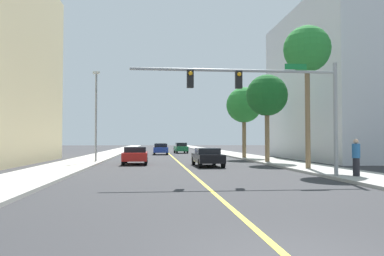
% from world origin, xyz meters
% --- Properties ---
extents(ground, '(192.00, 192.00, 0.00)m').
position_xyz_m(ground, '(0.00, 42.00, 0.00)').
color(ground, '#2D2D30').
extents(sidewalk_left, '(3.59, 168.00, 0.15)m').
position_xyz_m(sidewalk_left, '(-8.21, 42.00, 0.07)').
color(sidewalk_left, '#B2ADA3').
rests_on(sidewalk_left, ground).
extents(sidewalk_right, '(3.59, 168.00, 0.15)m').
position_xyz_m(sidewalk_right, '(8.21, 42.00, 0.07)').
color(sidewalk_right, '#9E9B93').
rests_on(sidewalk_right, ground).
extents(lane_marking_center, '(0.16, 144.00, 0.01)m').
position_xyz_m(lane_marking_center, '(0.00, 42.00, 0.00)').
color(lane_marking_center, yellow).
rests_on(lane_marking_center, ground).
extents(building_right_near, '(11.10, 18.70, 15.04)m').
position_xyz_m(building_right_near, '(17.27, 30.36, 7.52)').
color(building_right_near, silver).
rests_on(building_right_near, ground).
extents(traffic_signal_mast, '(10.21, 0.36, 5.61)m').
position_xyz_m(traffic_signal_mast, '(3.53, 12.30, 4.27)').
color(traffic_signal_mast, gray).
rests_on(traffic_signal_mast, sidewalk_right).
extents(street_lamp, '(0.56, 0.28, 7.46)m').
position_xyz_m(street_lamp, '(-6.92, 26.24, 4.30)').
color(street_lamp, gray).
rests_on(street_lamp, sidewalk_left).
extents(palm_near, '(2.92, 2.92, 8.92)m').
position_xyz_m(palm_near, '(7.38, 17.00, 7.50)').
color(palm_near, brown).
rests_on(palm_near, sidewalk_right).
extents(palm_mid, '(3.39, 3.39, 7.15)m').
position_xyz_m(palm_mid, '(7.10, 24.50, 5.54)').
color(palm_mid, brown).
rests_on(palm_mid, sidewalk_right).
extents(palm_far, '(3.61, 3.61, 7.16)m').
position_xyz_m(palm_far, '(7.01, 31.99, 5.45)').
color(palm_far, brown).
rests_on(palm_far, sidewalk_right).
extents(car_blue, '(1.94, 4.06, 1.45)m').
position_xyz_m(car_blue, '(-1.21, 44.38, 0.75)').
color(car_blue, '#1E389E').
rests_on(car_blue, ground).
extents(car_green, '(1.92, 4.24, 1.53)m').
position_xyz_m(car_green, '(1.84, 49.75, 0.77)').
color(car_green, '#196638').
rests_on(car_green, ground).
extents(car_red, '(1.92, 4.19, 1.37)m').
position_xyz_m(car_red, '(-3.59, 24.57, 0.72)').
color(car_red, red).
rests_on(car_red, ground).
extents(car_white, '(2.11, 4.51, 1.42)m').
position_xyz_m(car_white, '(-1.08, 54.10, 0.75)').
color(car_white, white).
rests_on(car_white, ground).
extents(car_black, '(1.90, 4.59, 1.33)m').
position_xyz_m(car_black, '(1.75, 21.68, 0.70)').
color(car_black, black).
rests_on(car_black, ground).
extents(pedestrian, '(0.38, 0.38, 1.81)m').
position_xyz_m(pedestrian, '(7.68, 11.98, 1.06)').
color(pedestrian, black).
rests_on(pedestrian, sidewalk_right).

